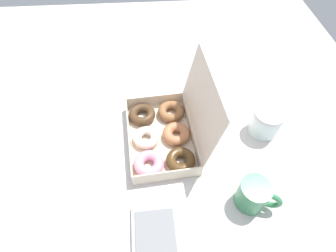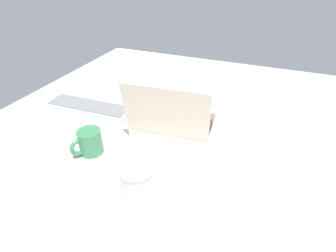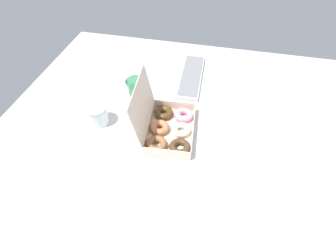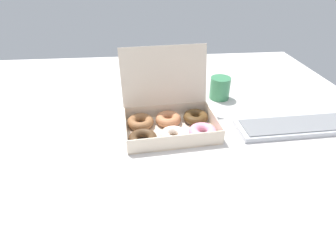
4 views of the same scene
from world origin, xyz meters
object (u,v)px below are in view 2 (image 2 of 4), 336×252
donut_box (173,126)px  glass_jar (137,181)px  keyboard (89,107)px  coffee_mug (89,142)px

donut_box → glass_jar: 34.64cm
donut_box → keyboard: bearing=-5.2°
glass_jar → coffee_mug: bearing=-23.7°
coffee_mug → keyboard: bearing=-52.5°
donut_box → glass_jar: size_ratio=3.30×
donut_box → glass_jar: bearing=92.1°
keyboard → coffee_mug: 34.94cm
coffee_mug → glass_jar: (-25.53, 11.19, 0.04)cm
donut_box → glass_jar: donut_box is taller
donut_box → keyboard: donut_box is taller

